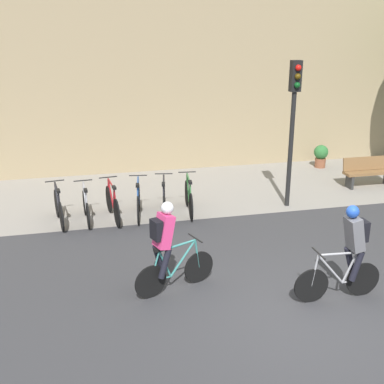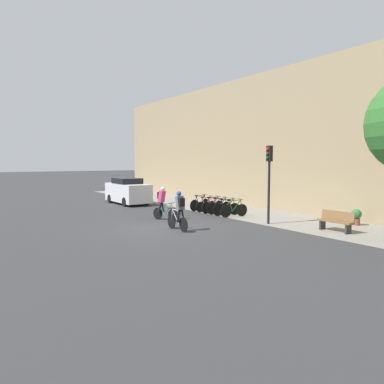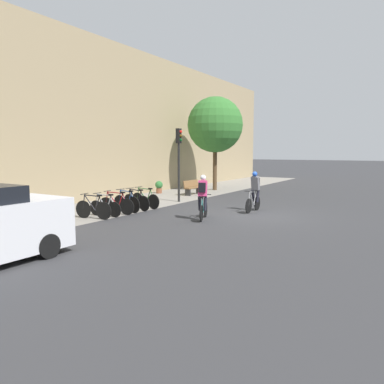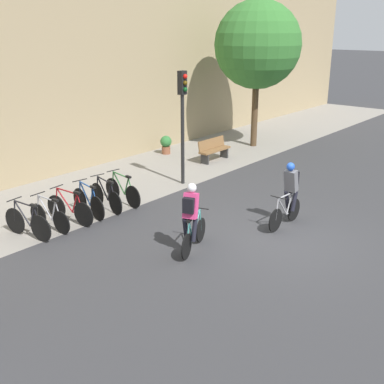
{
  "view_description": "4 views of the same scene",
  "coord_description": "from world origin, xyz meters",
  "px_view_note": "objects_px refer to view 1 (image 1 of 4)",
  "views": [
    {
      "loc": [
        -3.4,
        -6.38,
        4.6
      ],
      "look_at": [
        -1.42,
        2.27,
        1.53
      ],
      "focal_mm": 45.0,
      "sensor_mm": 36.0,
      "label": 1
    },
    {
      "loc": [
        14.78,
        -8.26,
        3.07
      ],
      "look_at": [
        0.13,
        1.57,
        1.61
      ],
      "focal_mm": 35.0,
      "sensor_mm": 36.0,
      "label": 2
    },
    {
      "loc": [
        -14.47,
        -5.8,
        2.65
      ],
      "look_at": [
        0.06,
        3.04,
        0.78
      ],
      "focal_mm": 35.0,
      "sensor_mm": 36.0,
      "label": 3
    },
    {
      "loc": [
        -10.13,
        -5.49,
        5.17
      ],
      "look_at": [
        -1.85,
        1.44,
        1.43
      ],
      "focal_mm": 45.0,
      "sensor_mm": 36.0,
      "label": 4
    }
  ],
  "objects_px": {
    "cyclist_pink": "(167,245)",
    "parked_bike_0": "(59,208)",
    "parked_bike_1": "(86,206)",
    "parked_bike_5": "(189,198)",
    "parked_bike_3": "(138,201)",
    "bench": "(369,171)",
    "potted_plant": "(321,155)",
    "cyclist_grey": "(350,249)",
    "parked_bike_4": "(164,200)",
    "parked_bike_2": "(113,204)",
    "traffic_light_pole": "(294,108)"
  },
  "relations": [
    {
      "from": "cyclist_pink",
      "to": "parked_bike_0",
      "type": "height_order",
      "value": "cyclist_pink"
    },
    {
      "from": "parked_bike_1",
      "to": "parked_bike_5",
      "type": "distance_m",
      "value": 2.6
    },
    {
      "from": "parked_bike_3",
      "to": "bench",
      "type": "bearing_deg",
      "value": 7.34
    },
    {
      "from": "parked_bike_0",
      "to": "parked_bike_1",
      "type": "distance_m",
      "value": 0.65
    },
    {
      "from": "parked_bike_1",
      "to": "potted_plant",
      "type": "relative_size",
      "value": 2.03
    },
    {
      "from": "parked_bike_0",
      "to": "bench",
      "type": "height_order",
      "value": "parked_bike_0"
    },
    {
      "from": "cyclist_pink",
      "to": "parked_bike_0",
      "type": "xyz_separation_m",
      "value": [
        -2.01,
        3.79,
        -0.53
      ]
    },
    {
      "from": "potted_plant",
      "to": "parked_bike_3",
      "type": "bearing_deg",
      "value": -154.71
    },
    {
      "from": "cyclist_grey",
      "to": "parked_bike_4",
      "type": "bearing_deg",
      "value": 117.84
    },
    {
      "from": "cyclist_grey",
      "to": "bench",
      "type": "height_order",
      "value": "cyclist_grey"
    },
    {
      "from": "cyclist_grey",
      "to": "parked_bike_2",
      "type": "height_order",
      "value": "cyclist_grey"
    },
    {
      "from": "cyclist_pink",
      "to": "parked_bike_3",
      "type": "xyz_separation_m",
      "value": [
        -0.06,
        3.79,
        -0.53
      ]
    },
    {
      "from": "cyclist_pink",
      "to": "parked_bike_1",
      "type": "distance_m",
      "value": 4.06
    },
    {
      "from": "cyclist_grey",
      "to": "parked_bike_4",
      "type": "height_order",
      "value": "cyclist_grey"
    },
    {
      "from": "parked_bike_1",
      "to": "parked_bike_3",
      "type": "height_order",
      "value": "parked_bike_3"
    },
    {
      "from": "parked_bike_1",
      "to": "traffic_light_pole",
      "type": "distance_m",
      "value": 5.76
    },
    {
      "from": "parked_bike_4",
      "to": "parked_bike_1",
      "type": "bearing_deg",
      "value": 179.99
    },
    {
      "from": "parked_bike_1",
      "to": "parked_bike_2",
      "type": "height_order",
      "value": "parked_bike_2"
    },
    {
      "from": "parked_bike_5",
      "to": "parked_bike_4",
      "type": "bearing_deg",
      "value": -179.99
    },
    {
      "from": "cyclist_grey",
      "to": "parked_bike_1",
      "type": "height_order",
      "value": "cyclist_grey"
    },
    {
      "from": "parked_bike_2",
      "to": "parked_bike_0",
      "type": "bearing_deg",
      "value": 179.95
    },
    {
      "from": "parked_bike_4",
      "to": "bench",
      "type": "bearing_deg",
      "value": 8.09
    },
    {
      "from": "parked_bike_4",
      "to": "parked_bike_0",
      "type": "bearing_deg",
      "value": 179.97
    },
    {
      "from": "cyclist_grey",
      "to": "traffic_light_pole",
      "type": "distance_m",
      "value": 4.95
    },
    {
      "from": "bench",
      "to": "traffic_light_pole",
      "type": "bearing_deg",
      "value": -161.68
    },
    {
      "from": "parked_bike_3",
      "to": "parked_bike_5",
      "type": "xyz_separation_m",
      "value": [
        1.3,
        -0.0,
        -0.0
      ]
    },
    {
      "from": "parked_bike_4",
      "to": "cyclist_pink",
      "type": "bearing_deg",
      "value": -98.86
    },
    {
      "from": "cyclist_pink",
      "to": "bench",
      "type": "xyz_separation_m",
      "value": [
        7.0,
        4.7,
        -0.48
      ]
    },
    {
      "from": "parked_bike_2",
      "to": "traffic_light_pole",
      "type": "height_order",
      "value": "traffic_light_pole"
    },
    {
      "from": "cyclist_pink",
      "to": "cyclist_grey",
      "type": "xyz_separation_m",
      "value": [
        3.06,
        -0.88,
        -0.0
      ]
    },
    {
      "from": "parked_bike_3",
      "to": "cyclist_grey",
      "type": "bearing_deg",
      "value": -56.28
    },
    {
      "from": "cyclist_pink",
      "to": "bench",
      "type": "distance_m",
      "value": 8.44
    },
    {
      "from": "bench",
      "to": "parked_bike_0",
      "type": "bearing_deg",
      "value": -174.24
    },
    {
      "from": "cyclist_pink",
      "to": "cyclist_grey",
      "type": "height_order",
      "value": "cyclist_grey"
    },
    {
      "from": "parked_bike_3",
      "to": "bench",
      "type": "height_order",
      "value": "parked_bike_3"
    },
    {
      "from": "traffic_light_pole",
      "to": "potted_plant",
      "type": "xyz_separation_m",
      "value": [
        2.62,
        3.23,
        -2.19
      ]
    },
    {
      "from": "parked_bike_5",
      "to": "potted_plant",
      "type": "bearing_deg",
      "value": 30.48
    },
    {
      "from": "parked_bike_2",
      "to": "potted_plant",
      "type": "xyz_separation_m",
      "value": [
        7.27,
        3.13,
        0.03
      ]
    },
    {
      "from": "parked_bike_1",
      "to": "parked_bike_4",
      "type": "relative_size",
      "value": 0.92
    },
    {
      "from": "parked_bike_4",
      "to": "traffic_light_pole",
      "type": "bearing_deg",
      "value": -1.75
    },
    {
      "from": "traffic_light_pole",
      "to": "bench",
      "type": "bearing_deg",
      "value": 18.32
    },
    {
      "from": "parked_bike_1",
      "to": "potted_plant",
      "type": "height_order",
      "value": "parked_bike_1"
    },
    {
      "from": "parked_bike_0",
      "to": "parked_bike_3",
      "type": "height_order",
      "value": "parked_bike_3"
    },
    {
      "from": "traffic_light_pole",
      "to": "bench",
      "type": "height_order",
      "value": "traffic_light_pole"
    },
    {
      "from": "parked_bike_4",
      "to": "parked_bike_5",
      "type": "height_order",
      "value": "parked_bike_5"
    },
    {
      "from": "bench",
      "to": "potted_plant",
      "type": "height_order",
      "value": "bench"
    },
    {
      "from": "cyclist_grey",
      "to": "parked_bike_3",
      "type": "distance_m",
      "value": 5.64
    },
    {
      "from": "cyclist_pink",
      "to": "parked_bike_5",
      "type": "relative_size",
      "value": 1.01
    },
    {
      "from": "parked_bike_2",
      "to": "bench",
      "type": "height_order",
      "value": "parked_bike_2"
    },
    {
      "from": "cyclist_grey",
      "to": "parked_bike_5",
      "type": "height_order",
      "value": "cyclist_grey"
    }
  ]
}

